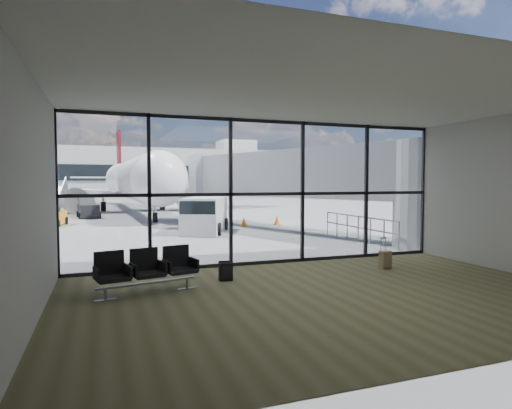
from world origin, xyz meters
TOP-DOWN VIEW (x-y plane):
  - ground at (0.00, 40.00)m, footprint 220.00×220.00m
  - lounge_shell at (0.00, -4.80)m, footprint 12.02×8.01m
  - glass_curtain_wall at (0.00, 0.00)m, footprint 12.10×0.12m
  - jet_bridge at (4.90, 7.07)m, footprint 8.00×16.50m
  - apron_railing at (5.60, 3.50)m, footprint 0.06×5.46m
  - far_terminal at (-0.59, 61.97)m, footprint 80.00×12.20m
  - tree_4 at (-21.00, 72.00)m, footprint 5.61×5.61m
  - tree_5 at (-15.00, 72.00)m, footprint 6.27×6.27m
  - seating_row at (-3.93, -2.36)m, footprint 2.32×1.10m
  - backpack at (-1.87, -1.81)m, footprint 0.36×0.33m
  - suitcase at (3.02, -1.91)m, footprint 0.36×0.28m
  - airliner at (-2.27, 28.63)m, footprint 29.80×34.51m
  - service_van at (0.02, 8.94)m, footprint 3.22×4.46m
  - belt_loader at (-5.85, 20.74)m, footprint 1.74×3.74m
  - mobile_stairs at (-7.92, 15.42)m, footprint 2.10×3.45m
  - traffic_cone_b at (2.86, 11.13)m, footprint 0.37×0.37m
  - traffic_cone_c at (5.00, 11.25)m, footprint 0.41×0.41m

SIDE VIEW (x-z plane):
  - ground at x=0.00m, z-range 0.00..0.00m
  - backpack at x=-1.87m, z-range -0.01..0.51m
  - traffic_cone_b at x=2.86m, z-range -0.01..0.52m
  - suitcase at x=3.02m, z-range -0.18..0.74m
  - traffic_cone_c at x=5.00m, z-range -0.01..0.57m
  - mobile_stairs at x=-7.92m, z-range -0.60..1.70m
  - belt_loader at x=-5.85m, z-range -0.27..1.39m
  - seating_row at x=-3.93m, z-range 0.06..1.09m
  - apron_railing at x=5.60m, z-range 0.16..1.27m
  - service_van at x=0.02m, z-range 0.02..1.80m
  - glass_curtain_wall at x=0.00m, z-range 0.00..4.50m
  - lounge_shell at x=0.00m, z-range 0.40..4.91m
  - airliner at x=-2.27m, z-range -1.74..7.15m
  - jet_bridge at x=4.90m, z-range 0.59..4.92m
  - far_terminal at x=-0.59m, z-range -1.29..9.71m
  - tree_4 at x=-21.00m, z-range 1.22..9.29m
  - tree_5 at x=-15.00m, z-range 1.36..10.39m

